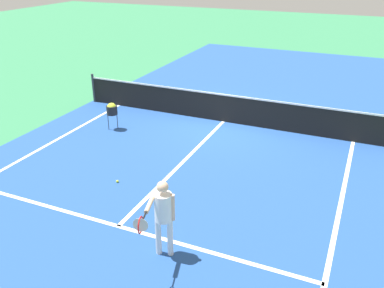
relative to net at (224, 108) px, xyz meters
name	(u,v)px	position (x,y,z in m)	size (l,w,h in m)	color
ground_plane	(223,122)	(0.00, 0.00, -0.49)	(60.00, 60.00, 0.00)	#337F51
court_surface_inbounds	(223,122)	(0.00, 0.00, -0.49)	(10.62, 24.40, 0.00)	#234C93
line_sideline_right	(328,267)	(4.11, -5.95, -0.49)	(0.10, 11.89, 0.01)	white
line_service_near	(118,226)	(0.00, -6.40, -0.49)	(8.22, 0.10, 0.01)	white
line_center_service	(183,161)	(0.00, -3.20, -0.49)	(0.10, 6.40, 0.01)	white
net	(224,108)	(0.00, 0.00, 0.00)	(10.47, 0.09, 1.07)	#33383D
player_near	(163,212)	(1.27, -6.80, 0.46)	(0.41, 1.18, 1.55)	white
ball_hopper	(112,109)	(-3.02, -2.02, 0.18)	(0.34, 0.34, 0.87)	black
tennis_ball_mid_court	(117,181)	(-1.01, -4.88, -0.46)	(0.07, 0.07, 0.07)	#CCE033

